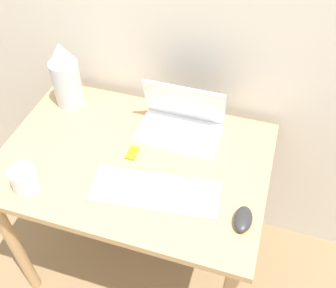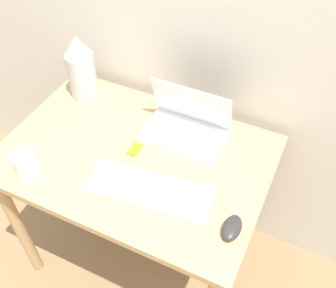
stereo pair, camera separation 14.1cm
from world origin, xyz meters
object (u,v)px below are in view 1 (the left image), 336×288
object	(u,v)px
keyboard	(155,192)
vase	(65,75)
laptop	(181,123)
mouse	(243,219)
mug	(24,179)
mp3_player	(132,153)

from	to	relation	value
keyboard	vase	distance (m)	0.64
laptop	mouse	bearing A→B (deg)	-48.51
laptop	mouse	size ratio (longest dim) A/B	3.11
mouse	mug	xyz separation A→B (m)	(-0.76, -0.08, 0.03)
mug	laptop	bearing A→B (deg)	44.71
laptop	keyboard	distance (m)	0.33
keyboard	mouse	bearing A→B (deg)	-4.46
mouse	mug	bearing A→B (deg)	-173.68
keyboard	mug	bearing A→B (deg)	-166.31
vase	mp3_player	size ratio (longest dim) A/B	4.40
mp3_player	vase	bearing A→B (deg)	150.32
laptop	mouse	distance (m)	0.48
mouse	vase	bearing A→B (deg)	154.79
vase	mug	distance (m)	0.49
mouse	mug	size ratio (longest dim) A/B	1.12
laptop	mp3_player	distance (m)	0.23
mouse	mp3_player	size ratio (longest dim) A/B	1.56
keyboard	mug	size ratio (longest dim) A/B	4.97
laptop	keyboard	xyz separation A→B (m)	(0.00, -0.33, -0.04)
mug	mouse	bearing A→B (deg)	6.32
laptop	mp3_player	xyz separation A→B (m)	(-0.14, -0.18, -0.04)
laptop	vase	world-z (taller)	vase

